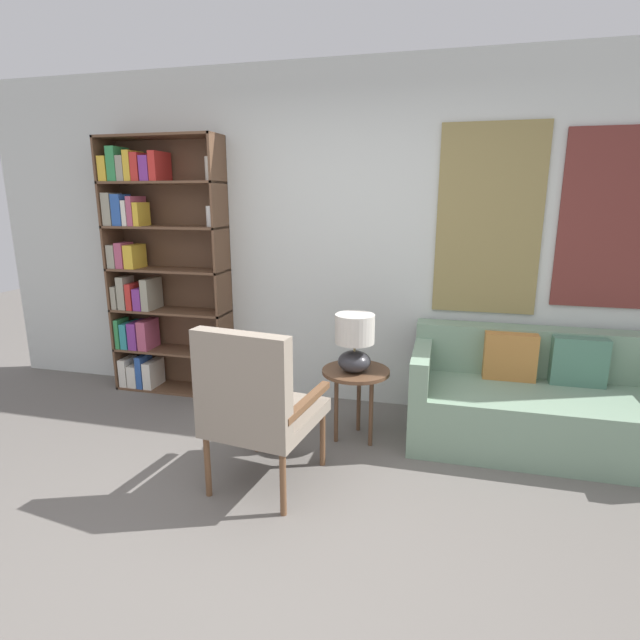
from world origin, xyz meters
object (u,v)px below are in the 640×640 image
at_px(armchair, 256,401).
at_px(side_table, 356,378).
at_px(table_lamp, 355,340).
at_px(bookshelf, 153,268).
at_px(couch, 542,402).

distance_m(armchair, side_table, 0.90).
bearing_deg(table_lamp, armchair, -119.75).
relative_size(bookshelf, armchair, 2.16).
bearing_deg(table_lamp, couch, 13.90).
xyz_separation_m(couch, table_lamp, (-1.28, -0.32, 0.45)).
bearing_deg(armchair, bookshelf, 137.45).
bearing_deg(bookshelf, armchair, -42.55).
bearing_deg(table_lamp, bookshelf, 162.89).
xyz_separation_m(bookshelf, side_table, (1.88, -0.54, -0.63)).
xyz_separation_m(bookshelf, armchair, (1.44, -1.32, -0.53)).
xyz_separation_m(bookshelf, couch, (3.15, -0.26, -0.80)).
height_order(bookshelf, side_table, bookshelf).
distance_m(bookshelf, armchair, 2.03).
xyz_separation_m(armchair, couch, (1.71, 1.07, -0.27)).
distance_m(armchair, couch, 2.03).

